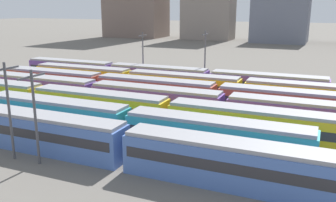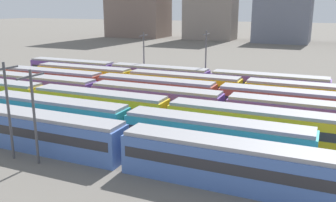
# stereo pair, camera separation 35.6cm
# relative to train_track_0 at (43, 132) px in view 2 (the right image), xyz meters

# --- Properties ---
(ground_plane) EXTENTS (600.00, 600.00, 0.00)m
(ground_plane) POSITION_rel_train_track_0_xyz_m (-10.23, 15.60, -1.90)
(ground_plane) COLOR #666059
(train_track_0) EXTENTS (55.80, 3.06, 3.75)m
(train_track_0) POSITION_rel_train_track_0_xyz_m (0.00, 0.00, 0.00)
(train_track_0) COLOR #4C70BC
(train_track_0) RESTS_ON ground_plane
(train_track_1) EXTENTS (55.80, 3.06, 3.75)m
(train_track_1) POSITION_rel_train_track_0_xyz_m (-2.69, 5.20, 0.00)
(train_track_1) COLOR teal
(train_track_1) RESTS_ON ground_plane
(train_track_5) EXTENTS (93.60, 3.06, 3.75)m
(train_track_5) POSITION_rel_train_track_0_xyz_m (23.75, 26.00, 0.00)
(train_track_5) COLOR yellow
(train_track_5) RESTS_ON ground_plane
(train_track_6) EXTENTS (74.70, 3.06, 3.75)m
(train_track_6) POSITION_rel_train_track_0_xyz_m (7.63, 31.20, 0.00)
(train_track_6) COLOR #6B429E
(train_track_6) RESTS_ON ground_plane
(catenary_pole_0) EXTENTS (0.24, 3.20, 9.18)m
(catenary_pole_0) POSITION_rel_train_track_0_xyz_m (-1.09, -2.86, 3.22)
(catenary_pole_0) COLOR #4C4C51
(catenary_pole_0) RESTS_ON ground_plane
(catenary_pole_1) EXTENTS (0.24, 3.20, 9.92)m
(catenary_pole_1) POSITION_rel_train_track_0_xyz_m (5.85, 33.95, 3.60)
(catenary_pole_1) COLOR #4C4C51
(catenary_pole_1) RESTS_ON ground_plane
(catenary_pole_2) EXTENTS (0.24, 3.20, 8.70)m
(catenary_pole_2) POSITION_rel_train_track_0_xyz_m (1.84, -2.77, 2.97)
(catenary_pole_2) COLOR #4C4C51
(catenary_pole_2) RESTS_ON ground_plane
(catenary_pole_3) EXTENTS (0.24, 3.20, 9.33)m
(catenary_pole_3) POSITION_rel_train_track_0_xyz_m (-6.17, 33.96, 3.30)
(catenary_pole_3) COLOR #4C4C51
(catenary_pole_3) RESTS_ON ground_plane
(distant_building_2) EXTENTS (20.92, 19.80, 18.90)m
(distant_building_2) POSITION_rel_train_track_0_xyz_m (7.36, 127.19, 7.54)
(distant_building_2) COLOR slate
(distant_building_2) RESTS_ON ground_plane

